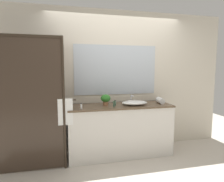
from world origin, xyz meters
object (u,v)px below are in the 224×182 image
(potted_plant, at_px, (106,99))
(amenity_bottle_conditioner, at_px, (114,104))
(faucet, at_px, (131,100))
(rolled_towel_near_edge, at_px, (160,100))
(sink_basin, at_px, (135,103))
(amenity_bottle_shampoo, at_px, (81,106))
(amenity_bottle_body_wash, at_px, (115,103))

(potted_plant, relative_size, amenity_bottle_conditioner, 2.07)
(faucet, xyz_separation_m, rolled_towel_near_edge, (0.51, -0.14, 0.00))
(faucet, xyz_separation_m, potted_plant, (-0.50, -0.12, 0.06))
(potted_plant, bearing_deg, faucet, 12.88)
(sink_basin, height_order, faucet, faucet)
(potted_plant, distance_m, amenity_bottle_shampoo, 0.48)
(sink_basin, height_order, rolled_towel_near_edge, rolled_towel_near_edge)
(amenity_bottle_body_wash, bearing_deg, amenity_bottle_shampoo, -165.48)
(amenity_bottle_body_wash, bearing_deg, sink_basin, -2.57)
(sink_basin, distance_m, potted_plant, 0.51)
(amenity_bottle_shampoo, height_order, amenity_bottle_conditioner, same)
(potted_plant, distance_m, rolled_towel_near_edge, 1.02)
(sink_basin, bearing_deg, amenity_bottle_shampoo, -171.70)
(potted_plant, distance_m, amenity_bottle_body_wash, 0.18)
(faucet, distance_m, amenity_bottle_body_wash, 0.39)
(amenity_bottle_body_wash, xyz_separation_m, amenity_bottle_conditioner, (-0.05, -0.10, -0.00))
(faucet, relative_size, amenity_bottle_shampoo, 1.86)
(amenity_bottle_shampoo, bearing_deg, faucet, 18.81)
(sink_basin, distance_m, faucet, 0.18)
(amenity_bottle_shampoo, bearing_deg, sink_basin, 8.30)
(sink_basin, bearing_deg, amenity_bottle_conditioner, -168.37)
(faucet, height_order, rolled_towel_near_edge, faucet)
(sink_basin, distance_m, amenity_bottle_shampoo, 0.95)
(potted_plant, height_order, amenity_bottle_body_wash, potted_plant)
(amenity_bottle_body_wash, distance_m, rolled_towel_near_edge, 0.86)
(sink_basin, xyz_separation_m, amenity_bottle_shampoo, (-0.94, -0.14, 0.01))
(faucet, bearing_deg, amenity_bottle_conditioner, -146.30)
(faucet, distance_m, amenity_bottle_conditioner, 0.48)
(faucet, bearing_deg, rolled_towel_near_edge, -15.19)
(amenity_bottle_body_wash, distance_m, amenity_bottle_conditioner, 0.11)
(rolled_towel_near_edge, bearing_deg, potted_plant, 178.66)
(amenity_bottle_conditioner, distance_m, rolled_towel_near_edge, 0.92)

